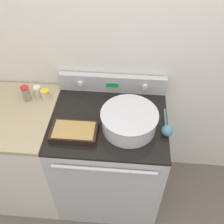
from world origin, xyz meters
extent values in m
plane|color=#6B6056|center=(0.00, 0.00, 0.00)|extent=(12.00, 12.00, 0.00)
cube|color=silver|center=(0.00, 0.71, 1.25)|extent=(8.00, 0.05, 2.50)
cube|color=#BCBCC1|center=(0.00, 0.34, 0.47)|extent=(0.81, 0.67, 0.93)
cube|color=black|center=(0.00, 0.34, 0.94)|extent=(0.81, 0.67, 0.02)
cylinder|color=silver|center=(0.00, -0.02, 0.87)|extent=(0.66, 0.02, 0.02)
cube|color=#BCBCC1|center=(0.00, 0.65, 1.02)|extent=(0.81, 0.05, 0.14)
cylinder|color=white|center=(-0.24, 0.62, 1.03)|extent=(0.04, 0.02, 0.04)
cylinder|color=white|center=(0.24, 0.62, 1.03)|extent=(0.04, 0.02, 0.04)
cube|color=green|center=(0.00, 0.62, 1.03)|extent=(0.09, 0.01, 0.03)
cube|color=silver|center=(-0.67, 0.34, 0.47)|extent=(0.53, 0.67, 0.93)
cube|color=tan|center=(-0.67, 0.34, 0.95)|extent=(0.53, 0.67, 0.03)
cylinder|color=silver|center=(0.14, 0.28, 1.02)|extent=(0.36, 0.36, 0.14)
torus|color=silver|center=(0.14, 0.28, 1.08)|extent=(0.38, 0.38, 0.01)
cylinder|color=beige|center=(0.14, 0.28, 1.07)|extent=(0.33, 0.33, 0.02)
cube|color=black|center=(-0.21, 0.19, 0.97)|extent=(0.30, 0.18, 0.05)
cube|color=#B2894C|center=(-0.21, 0.19, 0.98)|extent=(0.27, 0.16, 0.03)
cylinder|color=teal|center=(0.39, 0.35, 0.96)|extent=(0.01, 0.23, 0.01)
sphere|color=teal|center=(0.39, 0.24, 0.99)|extent=(0.07, 0.07, 0.07)
cylinder|color=beige|center=(-0.49, 0.50, 1.00)|extent=(0.06, 0.06, 0.07)
cylinder|color=yellow|center=(-0.49, 0.50, 1.03)|extent=(0.06, 0.06, 0.01)
cylinder|color=beige|center=(-0.55, 0.53, 1.00)|extent=(0.05, 0.05, 0.07)
cylinder|color=white|center=(-0.55, 0.53, 1.04)|extent=(0.05, 0.05, 0.01)
cylinder|color=gray|center=(-0.62, 0.48, 1.02)|extent=(0.06, 0.06, 0.11)
cylinder|color=red|center=(-0.62, 0.48, 1.08)|extent=(0.06, 0.06, 0.01)
camera|label=1|loc=(0.13, -0.90, 2.27)|focal=42.00mm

